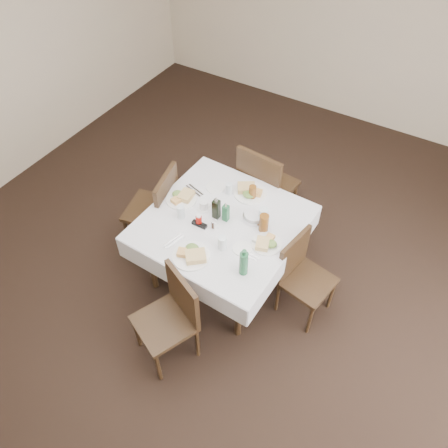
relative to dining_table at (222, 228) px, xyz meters
name	(u,v)px	position (x,y,z in m)	size (l,w,h in m)	color
ground_plane	(219,295)	(0.10, -0.23, -0.68)	(7.00, 7.00, 0.00)	black
room_shell	(217,151)	(0.10, -0.23, 1.03)	(6.04, 7.04, 2.80)	beige
dining_table	(222,228)	(0.00, 0.00, 0.00)	(1.33, 1.33, 0.76)	black
chair_north	(264,184)	(0.01, 0.79, -0.10)	(0.53, 0.53, 1.02)	black
chair_south	(173,313)	(0.06, -0.84, -0.17)	(0.56, 0.56, 0.90)	black
chair_east	(301,272)	(0.75, 0.06, -0.20)	(0.47, 0.47, 0.85)	black
chair_west	(158,206)	(-0.74, 0.03, -0.14)	(0.54, 0.54, 0.95)	black
meal_north	(249,192)	(0.03, 0.42, 0.11)	(0.30, 0.30, 0.07)	white
meal_south	(192,254)	(-0.01, -0.45, 0.11)	(0.31, 0.31, 0.07)	white
meal_east	(266,243)	(0.45, -0.04, 0.10)	(0.25, 0.25, 0.06)	white
meal_west	(182,197)	(-0.45, 0.05, 0.11)	(0.28, 0.28, 0.06)	white
side_plate_a	(216,187)	(-0.27, 0.33, 0.09)	(0.18, 0.18, 0.01)	white
side_plate_b	(242,248)	(0.30, -0.18, 0.09)	(0.16, 0.16, 0.01)	white
water_n	(229,189)	(-0.13, 0.33, 0.14)	(0.06, 0.06, 0.11)	silver
water_s	(222,243)	(0.15, -0.25, 0.15)	(0.07, 0.07, 0.13)	silver
water_e	(263,216)	(0.30, 0.18, 0.16)	(0.08, 0.08, 0.15)	silver
water_w	(181,212)	(-0.33, -0.14, 0.14)	(0.07, 0.07, 0.12)	silver
iced_tea_a	(252,192)	(0.08, 0.39, 0.15)	(0.07, 0.07, 0.14)	brown
iced_tea_b	(264,223)	(0.35, 0.10, 0.17)	(0.08, 0.08, 0.17)	brown
bread_basket	(254,216)	(0.22, 0.17, 0.11)	(0.20, 0.20, 0.07)	silver
oil_cruet_dark	(216,208)	(-0.07, 0.02, 0.19)	(0.06, 0.06, 0.24)	black
oil_cruet_green	(226,212)	(0.02, 0.04, 0.17)	(0.05, 0.05, 0.21)	#1F5C35
ketchup_bottle	(199,220)	(-0.15, -0.13, 0.14)	(0.05, 0.05, 0.11)	#970B05
salt_shaker	(215,225)	(-0.01, -0.10, 0.12)	(0.03, 0.03, 0.08)	white
pepper_shaker	(214,224)	(-0.02, -0.10, 0.12)	(0.04, 0.04, 0.08)	#402A1C
coffee_mug	(204,206)	(-0.21, 0.05, 0.12)	(0.12, 0.11, 0.08)	white
sunglasses	(199,224)	(-0.14, -0.14, 0.10)	(0.14, 0.05, 0.03)	black
green_bottle	(244,263)	(0.42, -0.38, 0.20)	(0.07, 0.07, 0.26)	#1F5C35
sugar_caddy	(257,241)	(0.37, -0.06, 0.10)	(0.08, 0.05, 0.04)	white
cutlery_n	(256,198)	(0.12, 0.40, 0.09)	(0.05, 0.16, 0.01)	silver
cutlery_s	(174,241)	(-0.22, -0.40, 0.09)	(0.10, 0.21, 0.01)	silver
cutlery_e	(248,255)	(0.37, -0.21, 0.09)	(0.17, 0.05, 0.01)	silver
cutlery_w	(195,190)	(-0.42, 0.20, 0.09)	(0.21, 0.10, 0.01)	silver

